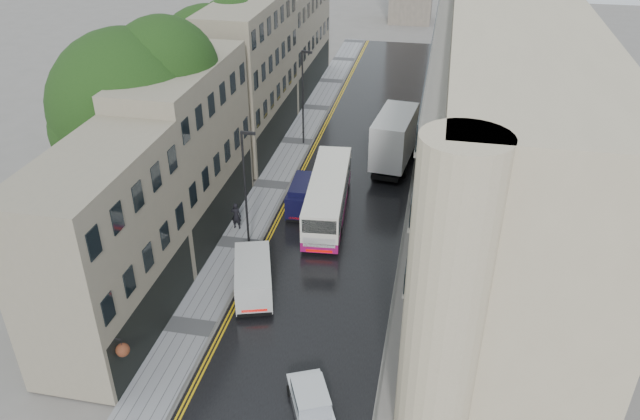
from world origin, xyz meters
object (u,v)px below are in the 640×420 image
at_px(white_van, 237,297).
at_px(lamp_post_far, 303,99).
at_px(tree_far, 211,79).
at_px(cream_bus, 306,217).
at_px(pedestrian, 236,216).
at_px(lamp_post_near, 245,191).
at_px(tree_near, 133,133).
at_px(white_lorry, 375,146).
at_px(navy_van, 288,204).

relative_size(white_van, lamp_post_far, 0.58).
bearing_deg(tree_far, cream_bus, -48.82).
bearing_deg(pedestrian, tree_far, -59.59).
distance_m(cream_bus, pedestrian, 4.79).
bearing_deg(lamp_post_far, lamp_post_near, -79.20).
xyz_separation_m(tree_near, white_lorry, (13.98, 11.25, -4.65)).
distance_m(tree_far, pedestrian, 14.28).
bearing_deg(white_van, cream_bus, 58.97).
relative_size(pedestrian, lamp_post_near, 0.24).
xyz_separation_m(navy_van, lamp_post_near, (-1.61, -3.93, 2.91)).
bearing_deg(white_van, white_lorry, 56.74).
distance_m(lamp_post_near, lamp_post_far, 16.43).
relative_size(tree_far, lamp_post_far, 1.55).
relative_size(navy_van, pedestrian, 2.36).
bearing_deg(tree_far, white_lorry, -7.31).
bearing_deg(cream_bus, lamp_post_near, -153.97).
xyz_separation_m(tree_near, pedestrian, (5.97, 0.95, -5.87)).
distance_m(cream_bus, white_van, 8.68).
bearing_deg(navy_van, pedestrian, -148.51).
height_order(cream_bus, white_lorry, white_lorry).
xyz_separation_m(white_lorry, lamp_post_near, (-6.60, -12.19, 1.77)).
xyz_separation_m(pedestrian, lamp_post_near, (1.41, -1.89, 3.00)).
xyz_separation_m(navy_van, pedestrian, (-3.02, -2.03, -0.10)).
bearing_deg(lamp_post_near, white_van, -77.21).
bearing_deg(white_lorry, pedestrian, -121.66).
distance_m(white_lorry, lamp_post_near, 13.97).
relative_size(cream_bus, pedestrian, 5.52).
xyz_separation_m(navy_van, lamp_post_far, (-1.72, 12.50, 2.98)).
relative_size(tree_far, cream_bus, 1.19).
bearing_deg(lamp_post_near, tree_far, 118.06).
distance_m(tree_near, pedestrian, 8.43).
distance_m(tree_far, navy_van, 14.19).
bearing_deg(cream_bus, tree_far, 126.46).
bearing_deg(cream_bus, white_lorry, 67.66).
distance_m(navy_van, pedestrian, 3.64).
xyz_separation_m(white_lorry, pedestrian, (-8.01, -10.29, -1.23)).
xyz_separation_m(tree_near, lamp_post_far, (7.27, 15.48, -2.80)).
bearing_deg(white_lorry, lamp_post_far, 153.94).
distance_m(white_lorry, navy_van, 9.72).
distance_m(white_van, lamp_post_far, 23.10).
bearing_deg(navy_van, white_van, -94.02).
height_order(white_van, pedestrian, white_van).
xyz_separation_m(cream_bus, white_van, (-2.04, -8.43, -0.37)).
height_order(tree_near, lamp_post_far, tree_near).
relative_size(navy_van, lamp_post_near, 0.57).
relative_size(white_lorry, navy_van, 1.93).
bearing_deg(lamp_post_far, tree_far, -149.97).
height_order(tree_far, white_lorry, tree_far).
bearing_deg(lamp_post_far, tree_near, -104.74).
xyz_separation_m(white_van, lamp_post_near, (-1.33, 6.43, 3.00)).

